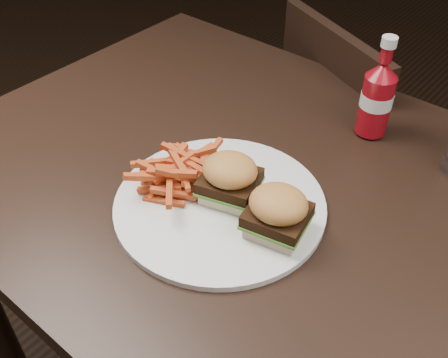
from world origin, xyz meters
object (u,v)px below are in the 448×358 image
Objects in this scene: dining_table at (281,200)px; plate at (220,204)px; chair_far at (369,160)px; ketchup_bottle at (375,105)px.

dining_table is 0.11m from plate.
chair_far is 0.51m from ketchup_bottle.
chair_far is 0.73m from plate.
chair_far is at bearing 91.95° from plate.
ketchup_bottle is at bearing 132.34° from chair_far.
dining_table is 3.16× the size of chair_far.
chair_far is (-0.08, 0.56, -0.30)m from dining_table.
dining_table is at bearing 121.77° from chair_far.
dining_table is at bearing 59.96° from plate.
ketchup_bottle is at bearing 82.36° from dining_table.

